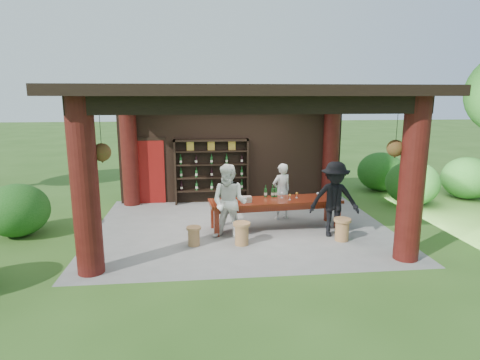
{
  "coord_description": "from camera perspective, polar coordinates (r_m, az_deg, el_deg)",
  "views": [
    {
      "loc": [
        -1.08,
        -9.79,
        3.3
      ],
      "look_at": [
        0.0,
        0.4,
        1.15
      ],
      "focal_mm": 30.0,
      "sensor_mm": 36.0,
      "label": 1
    }
  ],
  "objects": [
    {
      "name": "stool_near_left",
      "position": [
        9.12,
        0.25,
        -7.54
      ],
      "size": [
        0.39,
        0.39,
        0.52
      ],
      "rotation": [
        0.0,
        0.0,
        0.13
      ],
      "color": "olive",
      "rests_on": "ground"
    },
    {
      "name": "pavilion",
      "position": [
        10.34,
        -0.09,
        5.35
      ],
      "size": [
        7.5,
        6.0,
        3.6
      ],
      "color": "slate",
      "rests_on": "ground"
    },
    {
      "name": "tasting_table",
      "position": [
        10.16,
        5.04,
        -3.42
      ],
      "size": [
        3.39,
        1.14,
        0.75
      ],
      "rotation": [
        0.0,
        0.0,
        0.09
      ],
      "color": "#521A0B",
      "rests_on": "ground"
    },
    {
      "name": "wine_shelf",
      "position": [
        12.46,
        -4.06,
        1.23
      ],
      "size": [
        2.29,
        0.35,
        2.01
      ],
      "color": "black",
      "rests_on": "ground"
    },
    {
      "name": "trees",
      "position": [
        12.45,
        16.73,
        11.67
      ],
      "size": [
        22.62,
        9.79,
        4.8
      ],
      "color": "#3F2819",
      "rests_on": "ground"
    },
    {
      "name": "shrubs",
      "position": [
        11.65,
        15.04,
        -2.21
      ],
      "size": [
        14.61,
        8.03,
        1.36
      ],
      "color": "#194C14",
      "rests_on": "ground"
    },
    {
      "name": "table_bottles",
      "position": [
        10.36,
        4.48,
        -1.56
      ],
      "size": [
        0.34,
        0.11,
        0.31
      ],
      "color": "#194C1E",
      "rests_on": "tasting_table"
    },
    {
      "name": "ground",
      "position": [
        10.39,
        0.23,
        -6.67
      ],
      "size": [
        90.0,
        90.0,
        0.0
      ],
      "primitive_type": "plane",
      "color": "#2D5119",
      "rests_on": "ground"
    },
    {
      "name": "guest_man",
      "position": [
        9.76,
        13.29,
        -2.69
      ],
      "size": [
        1.26,
        0.84,
        1.81
      ],
      "primitive_type": "imported",
      "rotation": [
        0.0,
        0.0,
        -0.15
      ],
      "color": "black",
      "rests_on": "ground"
    },
    {
      "name": "napkin_basket",
      "position": [
        9.84,
        0.87,
        -2.75
      ],
      "size": [
        0.27,
        0.2,
        0.14
      ],
      "primitive_type": "cube",
      "rotation": [
        0.0,
        0.0,
        0.09
      ],
      "color": "#BF6672",
      "rests_on": "tasting_table"
    },
    {
      "name": "table_glasses",
      "position": [
        10.29,
        8.05,
        -2.19
      ],
      "size": [
        0.97,
        0.29,
        0.15
      ],
      "color": "silver",
      "rests_on": "tasting_table"
    },
    {
      "name": "host",
      "position": [
        10.94,
        5.92,
        -1.6
      ],
      "size": [
        0.66,
        0.55,
        1.53
      ],
      "primitive_type": "imported",
      "rotation": [
        0.0,
        0.0,
        3.52
      ],
      "color": "silver",
      "rests_on": "ground"
    },
    {
      "name": "stool_far_left",
      "position": [
        9.14,
        -6.59,
        -7.86
      ],
      "size": [
        0.33,
        0.33,
        0.44
      ],
      "rotation": [
        0.0,
        0.0,
        0.04
      ],
      "color": "olive",
      "rests_on": "ground"
    },
    {
      "name": "stool_near_right",
      "position": [
        9.66,
        14.31,
        -6.75
      ],
      "size": [
        0.4,
        0.4,
        0.53
      ],
      "rotation": [
        0.0,
        0.0,
        -0.2
      ],
      "color": "olive",
      "rests_on": "ground"
    },
    {
      "name": "guest_woman",
      "position": [
        9.27,
        -1.5,
        -3.21
      ],
      "size": [
        1.06,
        0.97,
        1.78
      ],
      "primitive_type": "imported",
      "rotation": [
        0.0,
        0.0,
        -0.41
      ],
      "color": "white",
      "rests_on": "ground"
    }
  ]
}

